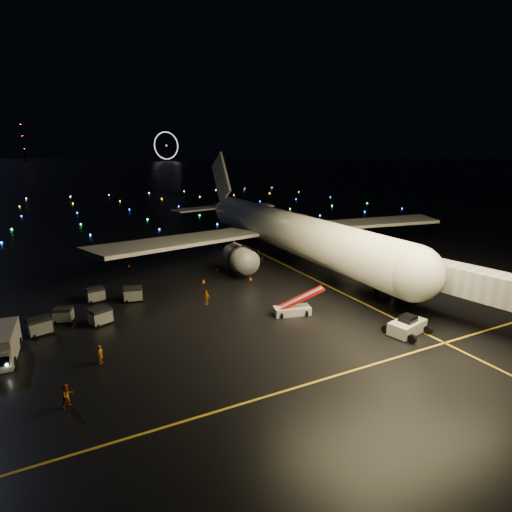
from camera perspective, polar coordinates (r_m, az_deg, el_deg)
The scene contains 22 objects.
ground at distance 335.27m, azimuth -23.22°, elevation 10.44°, with size 2000.00×2000.00×0.00m, color black.
lane_centre at distance 62.05m, azimuth 7.18°, elevation -2.76°, with size 0.25×80.00×0.02m, color yellow.
lane_cross at distance 34.41m, azimuth 6.44°, elevation -17.99°, with size 60.00×0.25×0.02m, color yellow.
airliner at distance 69.96m, azimuth 2.99°, elevation 7.00°, with size 64.50×61.27×18.27m, color silver, non-canonical shape.
pushback_tug at distance 45.18m, azimuth 20.81°, elevation -9.16°, with size 4.17×2.19×1.99m, color silver.
belt_loader at distance 46.95m, azimuth 5.21°, elevation -6.61°, with size 6.22×1.70×3.01m, color silver, non-canonical shape.
service_truck at distance 44.31m, azimuth -32.58°, elevation -10.51°, with size 2.41×7.63×2.81m, color silver.
crew_a at distance 39.48m, azimuth -21.32°, elevation -12.94°, with size 0.65×0.43×1.79m, color orange.
crew_b at distance 34.46m, azimuth -25.34°, elevation -17.59°, with size 0.92×0.72×1.89m, color orange.
crew_c at distance 50.31m, azimuth -7.15°, elevation -5.90°, with size 1.08×0.45×1.84m, color orange.
safety_cone_0 at distance 59.41m, azimuth -0.80°, elevation -3.20°, with size 0.43×0.43×0.49m, color #F64603.
safety_cone_1 at distance 64.50m, azimuth -5.56°, elevation -1.81°, with size 0.42×0.42×0.48m, color #F64603.
safety_cone_2 at distance 58.75m, azimuth -7.53°, elevation -3.53°, with size 0.45×0.45×0.51m, color #F64603.
safety_cone_3 at distance 69.41m, azimuth -17.71°, elevation -1.28°, with size 0.39×0.39×0.44m, color #F64603.
ferris_wheel at distance 777.96m, azimuth -12.68°, elevation 14.99°, with size 50.00×4.00×52.00m, color black, non-canonical shape.
radio_mast at distance 775.18m, azimuth -30.30°, elevation 13.84°, with size 1.80×1.80×64.00m, color black.
taxiway_lights at distance 142.86m, azimuth -17.87°, elevation 6.68°, with size 164.00×92.00×0.36m, color black, non-canonical shape.
baggage_cart_0 at distance 53.39m, azimuth -17.13°, elevation -5.20°, with size 2.21×1.55×1.88m, color gray.
baggage_cart_1 at distance 47.69m, azimuth -21.33°, elevation -8.03°, with size 2.16×1.51×1.84m, color gray.
baggage_cart_2 at distance 54.88m, azimuth -21.95°, elevation -5.14°, with size 2.10×1.47×1.79m, color gray.
baggage_cart_3 at distance 47.80m, azimuth -28.52°, elevation -8.80°, with size 2.18×1.52×1.85m, color gray.
baggage_cart_4 at distance 49.97m, azimuth -25.81°, elevation -7.60°, with size 1.93×1.35×1.64m, color gray.
Camera 1 is at (-21.09, -34.09, 18.59)m, focal length 28.00 mm.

